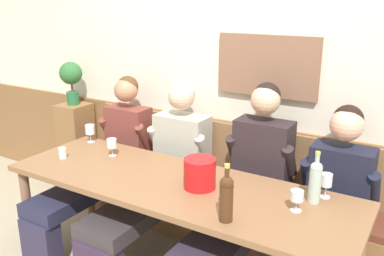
# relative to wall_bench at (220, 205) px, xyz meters

# --- Properties ---
(room_wall_back) EXTENTS (6.80, 0.12, 2.80)m
(room_wall_back) POSITION_rel_wall_bench_xyz_m (0.00, 0.26, 1.12)
(room_wall_back) COLOR silver
(room_wall_back) RESTS_ON ground
(wood_wainscot_panel) EXTENTS (6.80, 0.03, 0.95)m
(wood_wainscot_panel) POSITION_rel_wall_bench_xyz_m (0.00, 0.21, 0.19)
(wood_wainscot_panel) COLOR brown
(wood_wainscot_panel) RESTS_ON ground
(wall_bench) EXTENTS (2.72, 0.42, 0.94)m
(wall_bench) POSITION_rel_wall_bench_xyz_m (0.00, 0.00, 0.00)
(wall_bench) COLOR brown
(wall_bench) RESTS_ON ground
(dining_table) EXTENTS (2.42, 0.79, 0.75)m
(dining_table) POSITION_rel_wall_bench_xyz_m (0.00, -0.66, 0.39)
(dining_table) COLOR brown
(dining_table) RESTS_ON ground
(person_center_right_seat) EXTENTS (0.49, 1.22, 1.27)m
(person_center_right_seat) POSITION_rel_wall_bench_xyz_m (-0.93, -0.35, 0.34)
(person_center_right_seat) COLOR #2C2740
(person_center_right_seat) RESTS_ON ground
(person_center_left_seat) EXTENTS (0.54, 1.23, 1.29)m
(person_center_left_seat) POSITION_rel_wall_bench_xyz_m (-0.36, -0.33, 0.35)
(person_center_left_seat) COLOR #35253E
(person_center_left_seat) RESTS_ON ground
(person_left_seat) EXTENTS (0.52, 1.23, 1.35)m
(person_left_seat) POSITION_rel_wall_bench_xyz_m (0.36, -0.32, 0.38)
(person_left_seat) COLOR #36233F
(person_left_seat) RESTS_ON ground
(person_right_seat) EXTENTS (0.51, 1.23, 1.26)m
(person_right_seat) POSITION_rel_wall_bench_xyz_m (0.92, -0.34, 0.34)
(person_right_seat) COLOR #323833
(person_right_seat) RESTS_ON ground
(ice_bucket) EXTENTS (0.21, 0.21, 0.20)m
(ice_bucket) POSITION_rel_wall_bench_xyz_m (0.18, -0.65, 0.57)
(ice_bucket) COLOR red
(ice_bucket) RESTS_ON dining_table
(wine_bottle_clear_water) EXTENTS (0.08, 0.08, 0.33)m
(wine_bottle_clear_water) POSITION_rel_wall_bench_xyz_m (0.51, -0.93, 0.62)
(wine_bottle_clear_water) COLOR #482A16
(wine_bottle_clear_water) RESTS_ON dining_table
(wine_bottle_green_tall) EXTENTS (0.07, 0.07, 0.32)m
(wine_bottle_green_tall) POSITION_rel_wall_bench_xyz_m (0.86, -0.47, 0.61)
(wine_bottle_green_tall) COLOR #ABC1BA
(wine_bottle_green_tall) RESTS_ON dining_table
(wine_glass_right_end) EXTENTS (0.08, 0.08, 0.14)m
(wine_glass_right_end) POSITION_rel_wall_bench_xyz_m (-0.68, -0.51, 0.57)
(wine_glass_right_end) COLOR silver
(wine_glass_right_end) RESTS_ON dining_table
(wine_glass_center_front) EXTENTS (0.07, 0.07, 0.16)m
(wine_glass_center_front) POSITION_rel_wall_bench_xyz_m (0.91, -0.37, 0.58)
(wine_glass_center_front) COLOR silver
(wine_glass_center_front) RESTS_ON dining_table
(wine_glass_by_bottle) EXTENTS (0.08, 0.08, 0.15)m
(wine_glass_by_bottle) POSITION_rel_wall_bench_xyz_m (-1.06, -0.36, 0.58)
(wine_glass_by_bottle) COLOR silver
(wine_glass_by_bottle) RESTS_ON dining_table
(wine_glass_mid_right) EXTENTS (0.07, 0.07, 0.13)m
(wine_glass_mid_right) POSITION_rel_wall_bench_xyz_m (0.81, -0.63, 0.56)
(wine_glass_mid_right) COLOR silver
(wine_glass_mid_right) RESTS_ON dining_table
(water_tumbler_left) EXTENTS (0.06, 0.06, 0.08)m
(water_tumbler_left) POSITION_rel_wall_bench_xyz_m (-0.98, -0.74, 0.51)
(water_tumbler_left) COLOR silver
(water_tumbler_left) RESTS_ON dining_table
(corner_pedestal) EXTENTS (0.28, 0.28, 0.92)m
(corner_pedestal) POSITION_rel_wall_bench_xyz_m (-1.66, 0.03, 0.18)
(corner_pedestal) COLOR olive
(corner_pedestal) RESTS_ON ground
(potted_plant) EXTENTS (0.22, 0.22, 0.42)m
(potted_plant) POSITION_rel_wall_bench_xyz_m (-1.66, 0.03, 0.91)
(potted_plant) COLOR #246038
(potted_plant) RESTS_ON corner_pedestal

